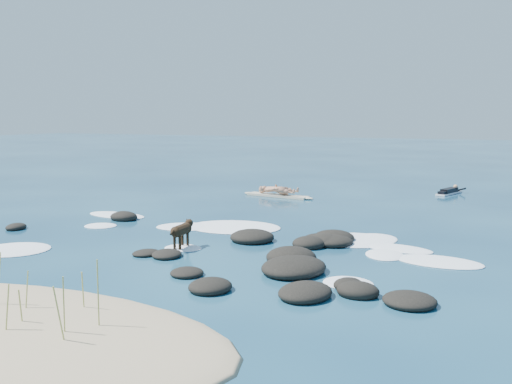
% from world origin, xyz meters
% --- Properties ---
extents(ground, '(160.00, 160.00, 0.00)m').
position_xyz_m(ground, '(0.00, 0.00, 0.00)').
color(ground, '#0A2642').
rests_on(ground, ground).
extents(sand_dune, '(9.00, 4.40, 0.60)m').
position_xyz_m(sand_dune, '(0.00, -8.20, 0.00)').
color(sand_dune, '#9E8966').
rests_on(sand_dune, ground).
extents(dune_grass, '(3.62, 1.85, 1.25)m').
position_xyz_m(dune_grass, '(0.40, -8.30, 0.63)').
color(dune_grass, '#A2AB52').
rests_on(dune_grass, ground).
extents(reef_rocks, '(14.08, 7.14, 0.55)m').
position_xyz_m(reef_rocks, '(2.57, -1.44, 0.10)').
color(reef_rocks, black).
rests_on(reef_rocks, ground).
extents(breaking_foam, '(14.31, 8.00, 0.12)m').
position_xyz_m(breaking_foam, '(0.81, 0.44, 0.01)').
color(breaking_foam, white).
rests_on(breaking_foam, ground).
extents(standing_surfer_rig, '(3.63, 1.10, 2.07)m').
position_xyz_m(standing_surfer_rig, '(-1.60, 9.01, 0.82)').
color(standing_surfer_rig, beige).
rests_on(standing_surfer_rig, ground).
extents(paddling_surfer_rig, '(1.27, 2.22, 0.39)m').
position_xyz_m(paddling_surfer_rig, '(5.56, 13.13, 0.13)').
color(paddling_surfer_rig, white).
rests_on(paddling_surfer_rig, ground).
extents(dog, '(0.34, 1.28, 0.81)m').
position_xyz_m(dog, '(-0.30, -1.66, 0.54)').
color(dog, black).
rests_on(dog, ground).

